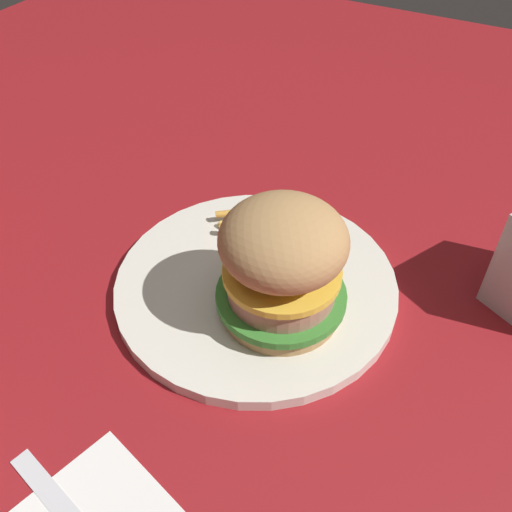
% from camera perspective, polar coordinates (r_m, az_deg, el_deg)
% --- Properties ---
extents(ground_plane, '(1.60, 1.60, 0.00)m').
position_cam_1_polar(ground_plane, '(0.50, 0.93, -5.75)').
color(ground_plane, maroon).
extents(plate, '(0.26, 0.26, 0.01)m').
position_cam_1_polar(plate, '(0.52, -0.00, -2.89)').
color(plate, silver).
rests_on(plate, ground_plane).
extents(sandwich, '(0.11, 0.11, 0.11)m').
position_cam_1_polar(sandwich, '(0.45, 2.78, -0.65)').
color(sandwich, tan).
rests_on(sandwich, plate).
extents(fries_pile, '(0.11, 0.10, 0.01)m').
position_cam_1_polar(fries_pile, '(0.56, -0.06, 2.52)').
color(fries_pile, '#E5B251').
rests_on(fries_pile, plate).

